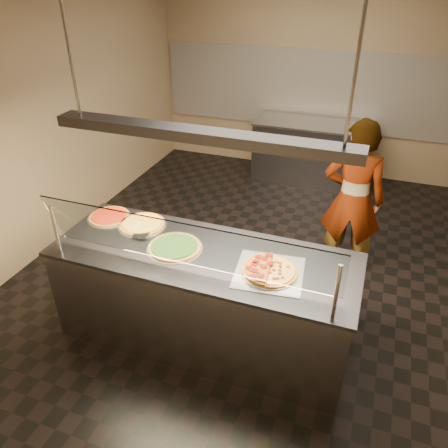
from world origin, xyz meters
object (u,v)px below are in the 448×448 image
(half_pizza_sausage, at_px, (283,272))
(worker, at_px, (353,200))
(serving_counter, at_px, (204,296))
(pizza_spinach, at_px, (175,247))
(pizza_spatula, at_px, (139,229))
(heat_lamp_housing, at_px, (200,135))
(sneeze_guard, at_px, (184,245))
(pizza_tomato, at_px, (109,216))
(pizza_cheese, at_px, (142,224))
(perforated_tray, at_px, (269,272))
(half_pizza_pepperoni, at_px, (257,266))
(prep_table, at_px, (311,152))

(half_pizza_sausage, height_order, worker, worker)
(serving_counter, bearing_deg, pizza_spinach, -176.83)
(pizza_spatula, height_order, heat_lamp_housing, heat_lamp_housing)
(sneeze_guard, bearing_deg, pizza_spatula, 145.88)
(pizza_spinach, height_order, heat_lamp_housing, heat_lamp_housing)
(serving_counter, relative_size, pizza_tomato, 6.40)
(worker, bearing_deg, heat_lamp_housing, 53.33)
(sneeze_guard, xyz_separation_m, pizza_tomato, (-1.06, 0.59, -0.28))
(pizza_cheese, xyz_separation_m, pizza_spatula, (0.03, -0.12, 0.01))
(serving_counter, distance_m, half_pizza_sausage, 0.85)
(perforated_tray, height_order, pizza_spinach, pizza_spinach)
(pizza_spinach, bearing_deg, half_pizza_pepperoni, -4.03)
(pizza_tomato, height_order, prep_table, pizza_tomato)
(serving_counter, xyz_separation_m, pizza_spinach, (-0.25, -0.01, 0.48))
(serving_counter, xyz_separation_m, prep_table, (0.25, 3.76, 0.00))
(pizza_spinach, bearing_deg, half_pizza_sausage, -3.07)
(worker, bearing_deg, sneeze_guard, 58.66)
(pizza_spinach, relative_size, prep_table, 0.27)
(pizza_tomato, distance_m, worker, 2.47)
(half_pizza_pepperoni, bearing_deg, pizza_spatula, 171.37)
(half_pizza_sausage, bearing_deg, pizza_spinach, 176.93)
(perforated_tray, bearing_deg, prep_table, 94.91)
(half_pizza_sausage, bearing_deg, pizza_spatula, 172.73)
(pizza_spinach, bearing_deg, perforated_tray, -3.54)
(prep_table, bearing_deg, half_pizza_pepperoni, -86.64)
(pizza_spinach, xyz_separation_m, pizza_tomato, (-0.81, 0.26, -0.00))
(pizza_tomato, xyz_separation_m, heat_lamp_housing, (1.06, -0.24, 1.01))
(pizza_spinach, relative_size, heat_lamp_housing, 0.21)
(half_pizza_sausage, relative_size, worker, 0.26)
(pizza_spatula, xyz_separation_m, prep_table, (0.92, 3.66, -0.49))
(half_pizza_sausage, xyz_separation_m, pizza_spatula, (-1.35, 0.17, 0.00))
(half_pizza_pepperoni, bearing_deg, worker, 69.65)
(perforated_tray, relative_size, pizza_tomato, 1.44)
(perforated_tray, distance_m, worker, 1.64)
(serving_counter, relative_size, half_pizza_sausage, 5.68)
(pizza_tomato, xyz_separation_m, prep_table, (1.31, 3.52, -0.48))
(prep_table, bearing_deg, pizza_cheese, -105.03)
(prep_table, bearing_deg, sneeze_guard, -93.54)
(pizza_cheese, height_order, worker, worker)
(pizza_tomato, bearing_deg, half_pizza_pepperoni, -11.39)
(heat_lamp_housing, bearing_deg, sneeze_guard, -90.00)
(pizza_tomato, bearing_deg, heat_lamp_housing, -12.99)
(serving_counter, distance_m, pizza_spinach, 0.54)
(half_pizza_sausage, bearing_deg, worker, 76.55)
(pizza_spatula, bearing_deg, half_pizza_sausage, -7.27)
(pizza_tomato, xyz_separation_m, pizza_spatula, (0.39, -0.14, 0.01))
(pizza_cheese, relative_size, pizza_spatula, 1.89)
(heat_lamp_housing, bearing_deg, half_pizza_sausage, -5.35)
(pizza_tomato, relative_size, heat_lamp_housing, 0.17)
(perforated_tray, distance_m, half_pizza_sausage, 0.11)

